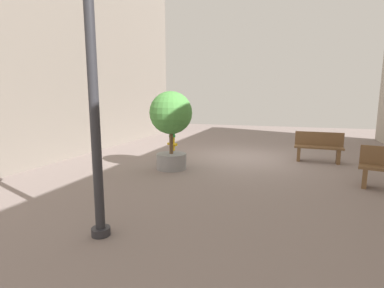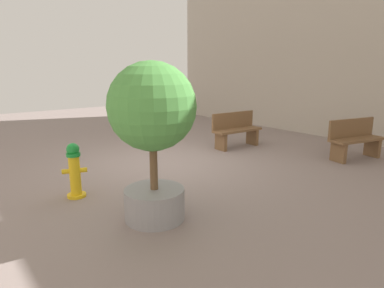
{
  "view_description": "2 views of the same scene",
  "coord_description": "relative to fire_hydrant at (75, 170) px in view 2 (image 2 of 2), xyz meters",
  "views": [
    {
      "loc": [
        -1.34,
        9.74,
        2.03
      ],
      "look_at": [
        1.28,
        1.79,
        0.68
      ],
      "focal_mm": 26.67,
      "sensor_mm": 36.0,
      "label": 1
    },
    {
      "loc": [
        4.06,
        6.0,
        2.12
      ],
      "look_at": [
        0.82,
        1.98,
        0.92
      ],
      "focal_mm": 30.5,
      "sensor_mm": 36.0,
      "label": 2
    }
  ],
  "objects": [
    {
      "name": "ground_plane",
      "position": [
        -2.34,
        -0.74,
        -0.47
      ],
      "size": [
        23.4,
        23.4,
        0.0
      ],
      "primitive_type": "plane",
      "color": "gray"
    },
    {
      "name": "fire_hydrant",
      "position": [
        0.0,
        0.0,
        0.0
      ],
      "size": [
        0.41,
        0.38,
        0.93
      ],
      "color": "gold",
      "rests_on": "ground_plane"
    },
    {
      "name": "bench_near",
      "position": [
        -4.72,
        -0.83,
        0.02
      ],
      "size": [
        1.48,
        0.53,
        0.95
      ],
      "color": "brown",
      "rests_on": "ground_plane"
    },
    {
      "name": "bench_far",
      "position": [
        -6.05,
        1.79,
        0.02
      ],
      "size": [
        1.51,
        0.77,
        0.95
      ],
      "color": "brown",
      "rests_on": "ground_plane"
    },
    {
      "name": "planter_tree",
      "position": [
        -0.59,
        1.53,
        0.93
      ],
      "size": [
        1.21,
        1.21,
        2.23
      ],
      "color": "gray",
      "rests_on": "ground_plane"
    }
  ]
}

